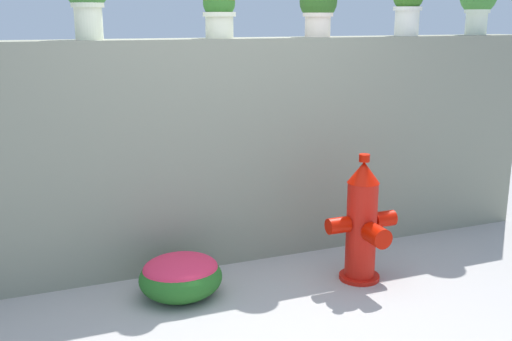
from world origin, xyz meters
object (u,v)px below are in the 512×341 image
(potted_plant_5, at_px, (408,2))
(flower_bush_left, at_px, (181,275))
(potted_plant_3, at_px, (219,8))
(fire_hydrant, at_px, (362,224))
(potted_plant_4, at_px, (318,4))

(potted_plant_5, relative_size, flower_bush_left, 0.78)
(potted_plant_3, distance_m, fire_hydrant, 1.80)
(potted_plant_5, bearing_deg, flower_bush_left, -164.97)
(potted_plant_4, distance_m, potted_plant_5, 0.78)
(potted_plant_4, xyz_separation_m, fire_hydrant, (-0.02, -0.77, -1.48))
(potted_plant_4, xyz_separation_m, flower_bush_left, (-1.26, -0.57, -1.73))
(potted_plant_4, height_order, flower_bush_left, potted_plant_4)
(potted_plant_3, relative_size, fire_hydrant, 0.39)
(potted_plant_3, relative_size, flower_bush_left, 0.64)
(potted_plant_3, bearing_deg, fire_hydrant, -44.31)
(fire_hydrant, xyz_separation_m, flower_bush_left, (-1.24, 0.20, -0.25))
(fire_hydrant, bearing_deg, potted_plant_5, 43.06)
(potted_plant_4, bearing_deg, potted_plant_3, -178.28)
(fire_hydrant, height_order, flower_bush_left, fire_hydrant)
(potted_plant_3, height_order, fire_hydrant, potted_plant_3)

